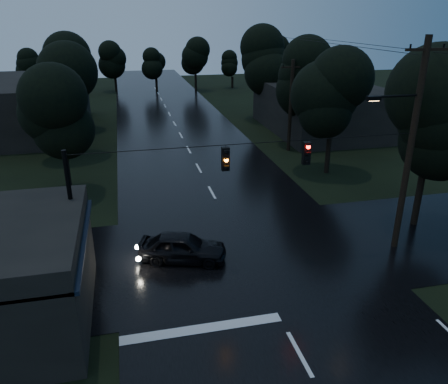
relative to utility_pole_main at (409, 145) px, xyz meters
name	(u,v)px	position (x,y,z in m)	size (l,w,h in m)	color
main_road	(189,150)	(-7.41, 19.00, -5.26)	(12.00, 120.00, 0.02)	black
cross_street	(245,253)	(-7.41, 1.00, -5.26)	(60.00, 9.00, 0.02)	black
building_far_right	(322,108)	(6.59, 23.00, -3.06)	(10.00, 14.00, 4.40)	black
building_far_left	(31,106)	(-21.41, 29.00, -2.76)	(10.00, 16.00, 5.00)	black
utility_pole_main	(409,145)	(0.00, 0.00, 0.00)	(3.50, 0.30, 10.00)	black
utility_pole_far	(291,105)	(0.89, 17.00, -1.38)	(2.00, 0.30, 7.50)	black
anchor_pole_left	(74,222)	(-14.91, 0.00, -2.26)	(0.18, 0.18, 6.00)	black
span_signals	(266,155)	(-6.85, -0.01, -0.01)	(15.00, 0.37, 1.12)	black
tree_corner_near	(433,117)	(2.59, 2.00, 0.74)	(4.48, 4.48, 9.44)	black
tree_left_a	(59,113)	(-16.41, 11.00, -0.02)	(3.92, 3.92, 8.26)	black
tree_left_b	(62,87)	(-17.01, 19.00, 0.36)	(4.20, 4.20, 8.85)	black
tree_left_c	(67,68)	(-17.61, 29.00, 0.74)	(4.48, 4.48, 9.44)	black
tree_right_a	(333,95)	(1.59, 11.00, 0.36)	(4.20, 4.20, 8.85)	black
tree_right_b	(298,75)	(2.19, 19.00, 0.74)	(4.48, 4.48, 9.44)	black
tree_right_c	(268,60)	(2.79, 29.00, 1.11)	(4.76, 4.76, 10.03)	black
car	(183,247)	(-10.42, 1.04, -4.57)	(1.64, 4.07, 1.39)	black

